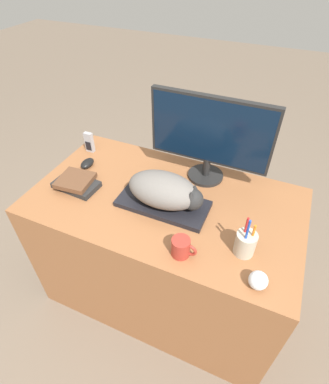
% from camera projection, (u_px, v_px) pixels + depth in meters
% --- Properties ---
extents(ground_plane, '(12.00, 12.00, 0.00)m').
position_uv_depth(ground_plane, '(139.00, 340.00, 1.67)').
color(ground_plane, '#6B5B4C').
extents(desk, '(1.27, 0.72, 0.77)m').
position_uv_depth(desk, '(165.00, 250.00, 1.66)').
color(desk, brown).
rests_on(desk, ground_plane).
extents(keyboard, '(0.42, 0.19, 0.02)m').
position_uv_depth(keyboard, '(163.00, 204.00, 1.37)').
color(keyboard, black).
rests_on(keyboard, desk).
extents(cat, '(0.35, 0.19, 0.15)m').
position_uv_depth(cat, '(166.00, 190.00, 1.31)').
color(cat, '#66605B').
rests_on(cat, keyboard).
extents(monitor, '(0.58, 0.18, 0.43)m').
position_uv_depth(monitor, '(210.00, 134.00, 1.37)').
color(monitor, black).
rests_on(monitor, desk).
extents(computer_mouse, '(0.06, 0.09, 0.04)m').
position_uv_depth(computer_mouse, '(87.00, 163.00, 1.59)').
color(computer_mouse, black).
rests_on(computer_mouse, desk).
extents(coffee_mug, '(0.10, 0.07, 0.08)m').
position_uv_depth(coffee_mug, '(181.00, 247.00, 1.15)').
color(coffee_mug, '#9E2D23').
rests_on(coffee_mug, desk).
extents(pen_cup, '(0.08, 0.08, 0.19)m').
position_uv_depth(pen_cup, '(245.00, 243.00, 1.15)').
color(pen_cup, '#B2A893').
rests_on(pen_cup, desk).
extents(baseball, '(0.07, 0.07, 0.07)m').
position_uv_depth(baseball, '(258.00, 280.00, 1.05)').
color(baseball, silver).
rests_on(baseball, desk).
extents(phone, '(0.05, 0.03, 0.12)m').
position_uv_depth(phone, '(89.00, 142.00, 1.68)').
color(phone, '#99999E').
rests_on(phone, desk).
extents(book_stack, '(0.22, 0.17, 0.05)m').
position_uv_depth(book_stack, '(76.00, 183.00, 1.46)').
color(book_stack, black).
rests_on(book_stack, desk).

